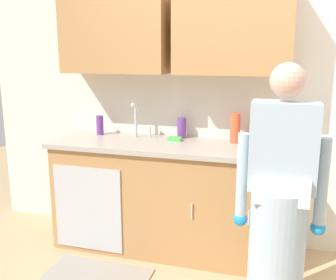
# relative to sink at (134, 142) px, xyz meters

# --- Properties ---
(kitchen_wall_with_uppers) EXTENTS (4.80, 0.44, 2.70)m
(kitchen_wall_with_uppers) POSITION_rel_sink_xyz_m (0.71, 0.29, 0.55)
(kitchen_wall_with_uppers) COLOR silver
(kitchen_wall_with_uppers) RESTS_ON ground
(counter_cabinet) EXTENTS (1.90, 0.62, 0.90)m
(counter_cabinet) POSITION_rel_sink_xyz_m (0.29, -0.01, -0.48)
(counter_cabinet) COLOR #B27F4C
(counter_cabinet) RESTS_ON ground
(countertop) EXTENTS (1.96, 0.66, 0.04)m
(countertop) POSITION_rel_sink_xyz_m (0.30, -0.01, -0.01)
(countertop) COLOR #A8A093
(countertop) RESTS_ON counter_cabinet
(sink) EXTENTS (0.50, 0.36, 0.35)m
(sink) POSITION_rel_sink_xyz_m (0.00, 0.00, 0.00)
(sink) COLOR #B7BABF
(sink) RESTS_ON counter_cabinet
(person_at_sink) EXTENTS (0.55, 0.34, 1.62)m
(person_at_sink) POSITION_rel_sink_xyz_m (1.21, -0.72, -0.23)
(person_at_sink) COLOR white
(person_at_sink) RESTS_ON ground
(floor_mat) EXTENTS (0.80, 0.50, 0.01)m
(floor_mat) POSITION_rel_sink_xyz_m (-0.09, -0.66, -0.92)
(floor_mat) COLOR gray
(floor_mat) RESTS_ON ground
(bottle_dish_liquid) EXTENTS (0.08, 0.08, 0.16)m
(bottle_dish_liquid) POSITION_rel_sink_xyz_m (1.20, 0.20, 0.10)
(bottle_dish_liquid) COLOR #66388C
(bottle_dish_liquid) RESTS_ON countertop
(bottle_water_tall) EXTENTS (0.08, 0.08, 0.22)m
(bottle_water_tall) POSITION_rel_sink_xyz_m (0.99, 0.14, 0.12)
(bottle_water_tall) COLOR #E05933
(bottle_water_tall) RESTS_ON countertop
(bottle_water_short) EXTENTS (0.06, 0.06, 0.17)m
(bottle_water_short) POSITION_rel_sink_xyz_m (-0.39, 0.15, 0.10)
(bottle_water_short) COLOR #66388C
(bottle_water_short) RESTS_ON countertop
(bottle_cleaner_spray) EXTENTS (0.08, 0.08, 0.25)m
(bottle_cleaner_spray) POSITION_rel_sink_xyz_m (0.83, 0.16, 0.14)
(bottle_cleaner_spray) COLOR #E05933
(bottle_cleaner_spray) RESTS_ON countertop
(bottle_soap) EXTENTS (0.08, 0.08, 0.18)m
(bottle_soap) POSITION_rel_sink_xyz_m (0.36, 0.21, 0.10)
(bottle_soap) COLOR #66388C
(bottle_soap) RESTS_ON countertop
(cup_by_sink) EXTENTS (0.08, 0.08, 0.08)m
(cup_by_sink) POSITION_rel_sink_xyz_m (0.98, -0.22, 0.05)
(cup_by_sink) COLOR #B24C47
(cup_by_sink) RESTS_ON countertop
(sponge) EXTENTS (0.11, 0.07, 0.03)m
(sponge) POSITION_rel_sink_xyz_m (0.33, 0.10, 0.03)
(sponge) COLOR #4CBF4C
(sponge) RESTS_ON countertop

